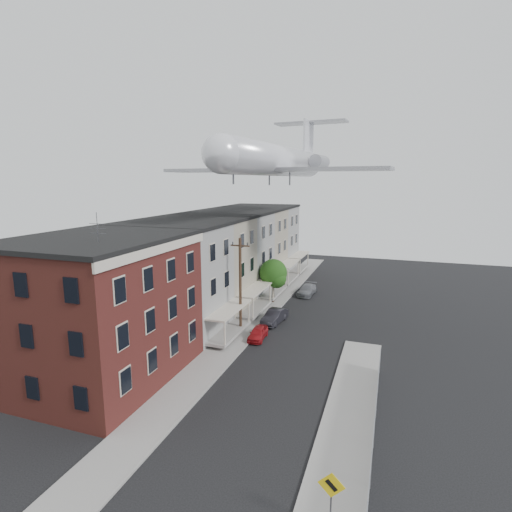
% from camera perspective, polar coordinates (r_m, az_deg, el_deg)
% --- Properties ---
extents(ground, '(120.00, 120.00, 0.00)m').
position_cam_1_polar(ground, '(21.83, -5.98, -29.47)').
color(ground, black).
rests_on(ground, ground).
extents(sidewalk_left, '(3.00, 62.00, 0.12)m').
position_cam_1_polar(sidewalk_left, '(43.38, 0.80, -8.10)').
color(sidewalk_left, gray).
rests_on(sidewalk_left, ground).
extents(sidewalk_right, '(3.00, 26.00, 0.12)m').
position_cam_1_polar(sidewalk_right, '(25.33, 12.82, -23.14)').
color(sidewalk_right, gray).
rests_on(sidewalk_right, ground).
extents(curb_left, '(0.15, 62.00, 0.14)m').
position_cam_1_polar(curb_left, '(42.98, 2.66, -8.29)').
color(curb_left, gray).
rests_on(curb_left, ground).
extents(curb_right, '(0.15, 26.00, 0.14)m').
position_cam_1_polar(curb_right, '(25.47, 9.31, -22.77)').
color(curb_right, gray).
rests_on(curb_right, ground).
extents(corner_building, '(10.31, 12.30, 12.15)m').
position_cam_1_polar(corner_building, '(30.58, -21.36, -6.97)').
color(corner_building, black).
rests_on(corner_building, ground).
extents(row_house_a, '(11.98, 7.00, 10.30)m').
position_cam_1_polar(row_house_a, '(37.99, -12.09, -3.12)').
color(row_house_a, slate).
rests_on(row_house_a, ground).
extents(row_house_b, '(11.98, 7.00, 10.30)m').
position_cam_1_polar(row_house_b, '(43.97, -7.41, -1.08)').
color(row_house_b, '#736A5B').
rests_on(row_house_b, ground).
extents(row_house_c, '(11.98, 7.00, 10.30)m').
position_cam_1_polar(row_house_c, '(50.22, -3.88, 0.46)').
color(row_house_c, slate).
rests_on(row_house_c, ground).
extents(row_house_d, '(11.98, 7.00, 10.30)m').
position_cam_1_polar(row_house_d, '(56.64, -1.14, 1.66)').
color(row_house_d, '#736A5B').
rests_on(row_house_d, ground).
extents(row_house_e, '(11.98, 7.00, 10.30)m').
position_cam_1_polar(row_house_e, '(63.19, 1.04, 2.60)').
color(row_house_e, slate).
rests_on(row_house_e, ground).
extents(chainlink_fence, '(0.06, 18.06, 1.90)m').
position_cam_1_polar(chainlink_fence, '(23.92, 16.51, -22.89)').
color(chainlink_fence, gray).
rests_on(chainlink_fence, ground).
extents(warning_sign, '(1.10, 0.11, 2.80)m').
position_cam_1_polar(warning_sign, '(18.64, 10.69, -30.32)').
color(warning_sign, '#515156').
rests_on(warning_sign, ground).
extents(utility_pole, '(1.80, 0.26, 9.00)m').
position_cam_1_polar(utility_pole, '(36.66, -2.25, -4.12)').
color(utility_pole, black).
rests_on(utility_pole, ground).
extents(street_tree, '(3.22, 3.20, 5.20)m').
position_cam_1_polar(street_tree, '(45.98, 2.61, -2.63)').
color(street_tree, black).
rests_on(street_tree, ground).
extents(car_near, '(1.50, 3.36, 1.12)m').
position_cam_1_polar(car_near, '(36.54, 0.28, -10.96)').
color(car_near, '#A9151B').
rests_on(car_near, ground).
extents(car_mid, '(1.95, 4.26, 1.35)m').
position_cam_1_polar(car_mid, '(40.45, 2.67, -8.61)').
color(car_mid, black).
rests_on(car_mid, ground).
extents(car_far, '(1.98, 4.39, 1.25)m').
position_cam_1_polar(car_far, '(50.38, 7.30, -4.83)').
color(car_far, slate).
rests_on(car_far, ground).
extents(airplane, '(23.90, 27.29, 7.88)m').
position_cam_1_polar(airplane, '(43.54, 3.22, 13.48)').
color(airplane, silver).
rests_on(airplane, ground).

